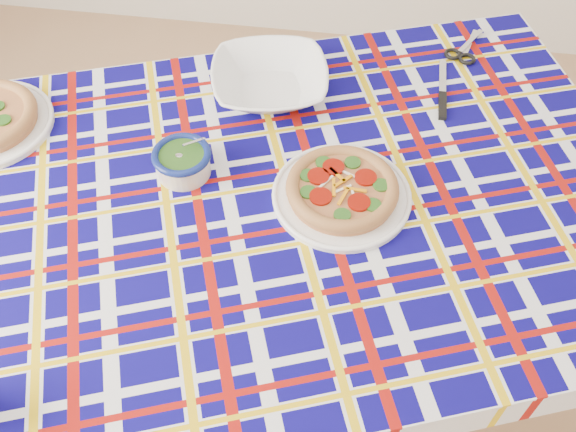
% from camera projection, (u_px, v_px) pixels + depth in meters
% --- Properties ---
extents(dining_table, '(1.85, 1.49, 0.75)m').
position_uv_depth(dining_table, '(262.00, 225.00, 1.38)').
color(dining_table, brown).
rests_on(dining_table, floor).
extents(tablecloth, '(1.89, 1.54, 0.11)m').
position_uv_depth(tablecloth, '(261.00, 218.00, 1.36)').
color(tablecloth, '#0A055E').
rests_on(tablecloth, dining_table).
extents(main_focaccia_plate, '(0.40, 0.40, 0.06)m').
position_uv_depth(main_focaccia_plate, '(342.00, 189.00, 1.30)').
color(main_focaccia_plate, '#B06B3E').
rests_on(main_focaccia_plate, tablecloth).
extents(pesto_bowl, '(0.16, 0.16, 0.07)m').
position_uv_depth(pesto_bowl, '(182.00, 160.00, 1.34)').
color(pesto_bowl, '#1B3F11').
rests_on(pesto_bowl, tablecloth).
extents(serving_bowl, '(0.32, 0.32, 0.07)m').
position_uv_depth(serving_bowl, '(270.00, 81.00, 1.50)').
color(serving_bowl, white).
rests_on(serving_bowl, tablecloth).
extents(table_knife, '(0.02, 0.23, 0.01)m').
position_uv_depth(table_knife, '(443.00, 78.00, 1.56)').
color(table_knife, silver).
rests_on(table_knife, tablecloth).
extents(kitchen_scissors, '(0.15, 0.20, 0.02)m').
position_uv_depth(kitchen_scissors, '(470.00, 42.00, 1.64)').
color(kitchen_scissors, silver).
rests_on(kitchen_scissors, tablecloth).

